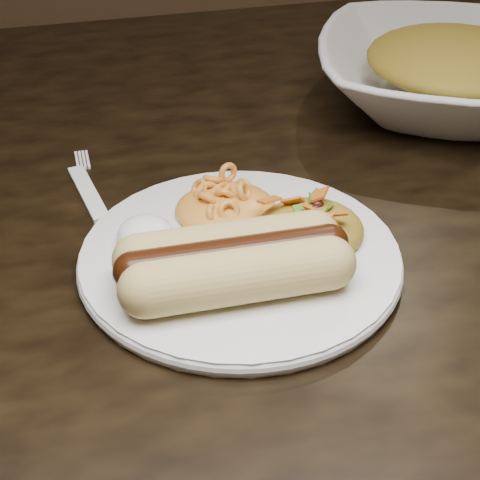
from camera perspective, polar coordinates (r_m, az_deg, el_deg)
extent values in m
cube|color=black|center=(0.75, -5.47, 4.65)|extent=(1.60, 0.90, 0.04)
cylinder|color=silver|center=(0.59, 0.00, -1.32)|extent=(0.30, 0.30, 0.01)
cylinder|color=tan|center=(0.53, -0.05, -2.70)|extent=(0.14, 0.04, 0.04)
cylinder|color=tan|center=(0.55, -0.90, -0.73)|extent=(0.14, 0.04, 0.04)
cylinder|color=#46190A|center=(0.54, -0.48, -1.35)|extent=(0.15, 0.03, 0.03)
ellipsoid|color=#FF9D3A|center=(0.62, -1.13, 3.45)|extent=(0.09, 0.08, 0.03)
ellipsoid|color=white|center=(0.59, -7.41, 0.89)|extent=(0.06, 0.06, 0.03)
ellipsoid|color=orange|center=(0.60, 5.46, 1.18)|extent=(0.09, 0.08, 0.04)
cube|color=white|center=(0.70, -11.70, 3.62)|extent=(0.04, 0.12, 0.00)
imported|color=silver|center=(0.87, 16.24, 12.14)|extent=(0.40, 0.40, 0.07)
ellipsoid|color=orange|center=(0.86, 16.38, 12.92)|extent=(0.20, 0.20, 0.05)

